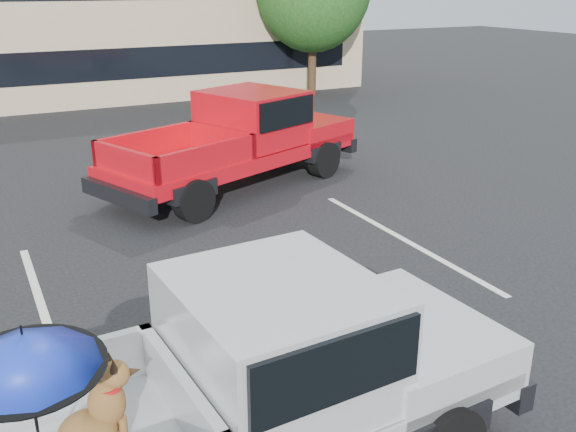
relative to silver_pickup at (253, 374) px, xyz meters
name	(u,v)px	position (x,y,z in m)	size (l,w,h in m)	color
ground	(309,331)	(1.68, 1.98, -1.05)	(90.00, 90.00, 0.00)	black
stripe_left	(44,315)	(-1.32, 3.98, -1.05)	(0.12, 5.00, 0.01)	silver
stripe_right	(403,239)	(4.68, 3.98, -1.05)	(0.12, 5.00, 0.01)	silver
motel_building	(99,9)	(3.68, 22.97, 2.15)	(20.40, 8.40, 6.30)	tan
silver_pickup	(253,374)	(0.00, 0.00, 0.00)	(5.79, 2.35, 2.06)	black
red_pickup	(247,134)	(3.62, 8.32, 0.06)	(6.53, 4.22, 2.04)	black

